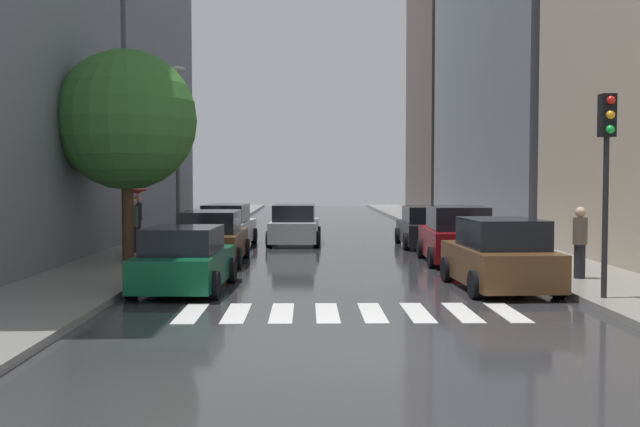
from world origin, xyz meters
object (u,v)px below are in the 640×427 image
car_midroad (295,226)px  street_tree_left (127,120)px  pedestrian_by_kerb (580,241)px  parked_car_left_second (211,239)px  parked_car_left_nearest (184,261)px  parked_car_left_third (227,227)px  lamp_post_left (178,143)px  traffic_light_right_corner (607,150)px  pedestrian_foreground (133,224)px  parked_car_right_second (456,237)px  parked_car_right_third (425,228)px  pedestrian_near_tree (137,205)px  parked_car_right_nearest (500,256)px

car_midroad → street_tree_left: (-5.02, -7.16, 3.70)m
pedestrian_by_kerb → street_tree_left: bearing=173.7°
pedestrian_by_kerb → parked_car_left_second: bearing=167.1°
parked_car_left_nearest → parked_car_left_third: bearing=3.5°
parked_car_left_third → lamp_post_left: size_ratio=0.70×
lamp_post_left → traffic_light_right_corner: bearing=-46.3°
parked_car_left_second → street_tree_left: street_tree_left is taller
lamp_post_left → pedestrian_foreground: bearing=-128.0°
parked_car_left_nearest → parked_car_left_second: parked_car_left_second is taller
street_tree_left → lamp_post_left: lamp_post_left is taller
parked_car_left_nearest → parked_car_right_second: size_ratio=0.95×
car_midroad → lamp_post_left: (-4.19, -2.96, 3.22)m
parked_car_left_third → pedestrian_foreground: pedestrian_foreground is taller
parked_car_left_nearest → parked_car_right_third: (7.58, 11.21, 0.03)m
car_midroad → pedestrian_near_tree: bearing=99.2°
parked_car_left_second → parked_car_right_second: (7.76, -0.04, 0.06)m
parked_car_left_third → parked_car_right_third: 7.79m
parked_car_right_nearest → pedestrian_near_tree: size_ratio=1.99×
parked_car_left_second → pedestrian_near_tree: (-3.68, 5.90, 0.86)m
pedestrian_foreground → pedestrian_near_tree: 3.92m
parked_car_left_second → pedestrian_near_tree: 7.01m
parked_car_right_nearest → traffic_light_right_corner: bearing=-145.0°
parked_car_right_nearest → street_tree_left: 11.97m
pedestrian_near_tree → traffic_light_right_corner: 18.96m
parked_car_left_third → pedestrian_near_tree: (-3.56, 0.40, 0.85)m
parked_car_left_second → lamp_post_left: lamp_post_left is taller
parked_car_left_third → traffic_light_right_corner: size_ratio=1.07×
pedestrian_near_tree → pedestrian_by_kerb: pedestrian_near_tree is taller
parked_car_left_second → parked_car_left_third: parked_car_left_third is taller
parked_car_left_third → pedestrian_by_kerb: pedestrian_by_kerb is taller
parked_car_left_nearest → parked_car_right_nearest: 7.56m
parked_car_right_nearest → street_tree_left: bearing=60.7°
parked_car_left_second → pedestrian_foreground: bearing=54.9°
car_midroad → pedestrian_by_kerb: 13.63m
parked_car_right_third → lamp_post_left: lamp_post_left is taller
parked_car_left_third → parked_car_right_nearest: size_ratio=1.09×
parked_car_left_third → parked_car_left_second: bearing=-176.1°
parked_car_right_nearest → traffic_light_right_corner: size_ratio=0.98×
parked_car_right_nearest → car_midroad: parked_car_right_nearest is taller
car_midroad → pedestrian_foreground: (-5.47, -4.60, 0.37)m
parked_car_left_third → street_tree_left: street_tree_left is taller
parked_car_left_second → pedestrian_by_kerb: 11.02m
parked_car_left_second → pedestrian_foreground: (-2.95, 2.08, 0.35)m
parked_car_left_nearest → lamp_post_left: (-1.78, 9.38, 3.25)m
pedestrian_foreground → parked_car_right_second: bearing=-103.3°
parked_car_left_third → pedestrian_by_kerb: size_ratio=2.53×
parked_car_left_nearest → pedestrian_foreground: size_ratio=2.20×
parked_car_left_nearest → traffic_light_right_corner: traffic_light_right_corner is taller
parked_car_left_third → lamp_post_left: bearing=141.6°
parked_car_left_nearest → car_midroad: car_midroad is taller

